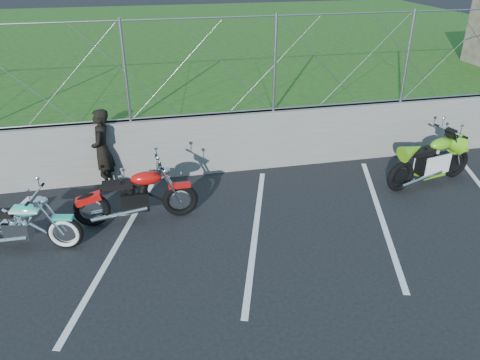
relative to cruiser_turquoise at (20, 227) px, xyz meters
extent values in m
plane|color=black|center=(3.87, -1.29, -0.41)|extent=(90.00, 90.00, 0.00)
cube|color=slate|center=(3.87, 2.21, 0.24)|extent=(30.00, 0.22, 1.30)
cube|color=#1E4612|center=(3.87, 12.21, 0.24)|extent=(30.00, 20.00, 1.30)
cylinder|color=gray|center=(3.87, 2.21, 2.84)|extent=(28.00, 0.03, 0.03)
cylinder|color=gray|center=(3.87, 2.21, 0.94)|extent=(28.00, 0.03, 0.03)
cube|color=silver|center=(1.47, -0.29, -0.41)|extent=(1.49, 4.31, 0.01)
cube|color=silver|center=(3.87, -0.29, -0.41)|extent=(1.49, 4.31, 0.01)
cube|color=silver|center=(6.27, -0.29, -0.41)|extent=(1.49, 4.31, 0.01)
torus|color=black|center=(0.69, -0.15, -0.11)|extent=(0.61, 0.22, 0.60)
cube|color=silver|center=(-0.04, 0.01, -0.05)|extent=(0.46, 0.34, 0.31)
ellipsoid|color=teal|center=(0.15, -0.03, 0.31)|extent=(0.51, 0.32, 0.21)
cube|color=black|center=(-0.27, 0.06, 0.25)|extent=(0.49, 0.31, 0.08)
cube|color=teal|center=(0.69, -0.15, 0.17)|extent=(0.37, 0.21, 0.05)
cylinder|color=silver|center=(0.35, -0.08, 0.60)|extent=(0.16, 0.64, 0.03)
torus|color=black|center=(1.08, 0.46, -0.09)|extent=(0.65, 0.12, 0.65)
torus|color=black|center=(2.64, 0.48, -0.09)|extent=(0.65, 0.12, 0.65)
cube|color=black|center=(1.84, 0.47, 0.01)|extent=(0.48, 0.30, 0.35)
ellipsoid|color=red|center=(2.07, 0.47, 0.42)|extent=(0.55, 0.26, 0.24)
cube|color=black|center=(1.57, 0.47, 0.35)|extent=(0.52, 0.26, 0.09)
cube|color=red|center=(2.64, 0.48, 0.21)|extent=(0.40, 0.16, 0.06)
cylinder|color=silver|center=(2.29, 0.48, 0.68)|extent=(0.04, 0.75, 0.03)
torus|color=black|center=(7.08, 0.49, -0.09)|extent=(0.65, 0.25, 0.64)
torus|color=black|center=(8.56, 0.82, -0.09)|extent=(0.65, 0.25, 0.64)
cube|color=black|center=(7.80, 0.65, 0.02)|extent=(0.55, 0.40, 0.36)
ellipsoid|color=#64B716|center=(8.03, 0.70, 0.45)|extent=(0.61, 0.38, 0.25)
cube|color=black|center=(7.53, 0.59, 0.37)|extent=(0.58, 0.37, 0.10)
cube|color=#64B716|center=(8.56, 0.82, 0.21)|extent=(0.43, 0.25, 0.06)
cylinder|color=silver|center=(8.21, 0.74, 0.70)|extent=(0.20, 0.76, 0.03)
imported|color=black|center=(1.27, 1.91, 0.43)|extent=(0.48, 0.66, 1.69)
camera|label=1|loc=(2.10, -7.04, 4.10)|focal=35.00mm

